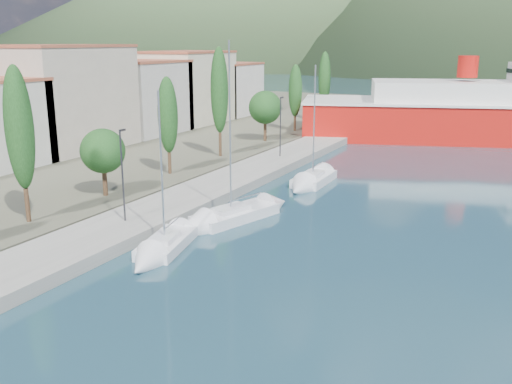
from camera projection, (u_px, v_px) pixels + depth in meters
The scene contains 9 objects.
ground at pixel (472, 99), 126.59m from camera, with size 1400.00×1400.00×0.00m, color #20404E.
quay at pixel (226, 183), 49.43m from camera, with size 5.00×88.00×0.80m, color gray.
land_strip at pixel (13, 136), 74.71m from camera, with size 70.00×148.00×0.70m, color #565644.
town_buildings at pixel (103, 100), 67.58m from camera, with size 9.20×69.20×11.30m.
tree_row at pixel (212, 109), 56.90m from camera, with size 3.93×64.97×11.12m.
lamp_posts at pixel (133, 169), 37.83m from camera, with size 0.15×46.65×6.06m.
sailboat_near at pixel (155, 254), 33.23m from camera, with size 3.83×7.59×10.46m.
sailboat_mid at pixel (212, 223), 38.89m from camera, with size 4.93×9.58×13.34m.
sailboat_far at pixel (307, 184), 49.37m from camera, with size 2.62×7.77×11.35m.
Camera 1 is at (15.05, -15.60, 12.28)m, focal length 40.00 mm.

